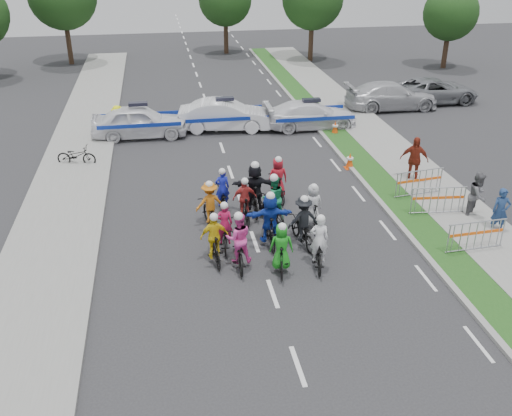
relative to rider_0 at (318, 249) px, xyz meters
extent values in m
plane|color=#28282B|center=(-1.64, -1.23, -0.59)|extent=(90.00, 90.00, 0.00)
cube|color=gray|center=(3.46, 3.77, -0.53)|extent=(0.20, 60.00, 0.12)
cube|color=#164315|center=(4.16, 3.77, -0.54)|extent=(1.20, 60.00, 0.11)
cube|color=gray|center=(5.96, 3.77, -0.53)|extent=(2.40, 60.00, 0.13)
cube|color=gray|center=(-8.14, 3.77, -0.53)|extent=(3.00, 60.00, 0.13)
imported|color=black|center=(0.00, 0.01, -0.13)|extent=(0.93, 1.83, 0.92)
imported|color=white|center=(0.00, -0.04, 0.35)|extent=(0.62, 0.47, 1.53)
sphere|color=white|center=(0.00, -0.09, 1.06)|extent=(0.26, 0.26, 0.26)
imported|color=black|center=(-1.18, -0.13, -0.11)|extent=(0.69, 1.66, 0.97)
imported|color=#1B951D|center=(-1.18, -0.18, 0.31)|extent=(0.77, 0.56, 1.45)
sphere|color=white|center=(-1.18, -0.23, 0.98)|extent=(0.25, 0.25, 0.25)
imported|color=black|center=(-2.37, 0.43, -0.11)|extent=(0.71, 1.85, 0.96)
imported|color=#F243A9|center=(-2.37, 0.38, 0.39)|extent=(0.80, 0.64, 1.60)
sphere|color=white|center=(-2.37, 0.33, 1.14)|extent=(0.28, 0.28, 0.28)
imported|color=black|center=(-3.05, 0.76, -0.10)|extent=(0.60, 1.68, 0.99)
imported|color=yellow|center=(-3.05, 0.71, 0.33)|extent=(0.90, 0.43, 1.48)
sphere|color=white|center=(-3.05, 0.66, 1.01)|extent=(0.26, 0.26, 0.26)
imported|color=black|center=(-0.15, 1.35, -0.13)|extent=(0.89, 1.84, 0.92)
imported|color=black|center=(-0.15, 1.30, 0.36)|extent=(1.07, 0.73, 1.54)
sphere|color=white|center=(-0.15, 1.25, 1.07)|extent=(0.27, 0.27, 0.27)
imported|color=black|center=(-1.19, 1.55, -0.04)|extent=(0.52, 1.82, 1.09)
imported|color=#183AB5|center=(-1.19, 1.50, 0.41)|extent=(1.52, 0.49, 1.64)
sphere|color=white|center=(-1.19, 1.45, 1.18)|extent=(0.28, 0.28, 0.28)
imported|color=black|center=(-2.65, 1.58, -0.16)|extent=(0.74, 1.68, 0.86)
imported|color=#C5184F|center=(-2.65, 1.53, 0.30)|extent=(0.55, 0.39, 1.43)
sphere|color=white|center=(-2.65, 1.48, 0.95)|extent=(0.25, 0.25, 0.25)
imported|color=black|center=(0.46, 2.44, -0.11)|extent=(0.70, 1.64, 0.96)
imported|color=silver|center=(0.46, 2.39, 0.31)|extent=(0.77, 0.56, 1.43)
sphere|color=white|center=(0.46, 2.34, 0.96)|extent=(0.25, 0.25, 0.25)
imported|color=black|center=(-0.80, 2.95, -0.10)|extent=(1.01, 1.96, 0.98)
imported|color=#1A8F56|center=(-0.80, 2.90, 0.40)|extent=(0.90, 0.77, 1.63)
sphere|color=white|center=(-0.80, 2.85, 1.17)|extent=(0.28, 0.28, 0.28)
imported|color=black|center=(-1.73, 3.32, -0.11)|extent=(0.53, 1.62, 0.96)
imported|color=#C93938|center=(-1.73, 3.27, 0.31)|extent=(0.86, 0.39, 1.44)
sphere|color=white|center=(-1.73, 3.22, 0.96)|extent=(0.25, 0.25, 0.25)
imported|color=black|center=(-2.96, 3.09, -0.14)|extent=(0.90, 1.80, 0.90)
imported|color=orange|center=(-2.96, 3.04, 0.34)|extent=(1.06, 0.72, 1.50)
sphere|color=white|center=(-2.96, 2.99, 1.03)|extent=(0.26, 0.26, 0.26)
imported|color=black|center=(-1.28, 3.91, -0.02)|extent=(0.66, 1.94, 1.15)
imported|color=black|center=(-1.28, 3.86, 0.45)|extent=(1.63, 0.61, 1.72)
sphere|color=white|center=(-1.28, 3.81, 1.27)|extent=(0.30, 0.30, 0.30)
imported|color=black|center=(-2.38, 4.33, -0.16)|extent=(0.60, 1.64, 0.86)
imported|color=#1923C2|center=(-2.38, 4.28, 0.30)|extent=(0.53, 0.35, 1.43)
sphere|color=white|center=(-2.38, 4.23, 0.95)|extent=(0.25, 0.25, 0.25)
imported|color=black|center=(-0.26, 4.78, -0.08)|extent=(0.67, 1.75, 1.03)
imported|color=#B11623|center=(-0.26, 4.73, 0.36)|extent=(0.80, 0.57, 1.54)
sphere|color=white|center=(-0.26, 4.68, 1.07)|extent=(0.27, 0.27, 0.27)
imported|color=white|center=(-5.39, 13.01, 0.19)|extent=(4.66, 1.97, 1.57)
imported|color=white|center=(-1.16, 13.36, 0.17)|extent=(4.82, 2.24, 1.53)
imported|color=white|center=(3.19, 12.93, 0.10)|extent=(4.75, 1.96, 1.37)
imported|color=#BBBBC0|center=(8.53, 15.44, 0.16)|extent=(5.21, 2.13, 1.51)
imported|color=slate|center=(11.48, 16.23, 0.12)|extent=(5.21, 2.54, 1.43)
imported|color=navy|center=(6.55, 1.02, 0.20)|extent=(0.66, 0.52, 1.59)
imported|color=#59585D|center=(6.35, 2.16, 0.26)|extent=(1.05, 1.03, 1.71)
imported|color=maroon|center=(5.46, 5.52, 0.36)|extent=(1.21, 0.89, 1.90)
imported|color=#F4FC0D|center=(-6.42, 13.29, 0.18)|extent=(1.15, 1.00, 1.54)
cube|color=#F24C0C|center=(3.43, 7.32, -0.58)|extent=(0.40, 0.40, 0.03)
cone|color=#F24C0C|center=(3.43, 7.32, -0.24)|extent=(0.36, 0.36, 0.70)
cylinder|color=silver|center=(3.43, 7.32, -0.14)|extent=(0.29, 0.29, 0.08)
cube|color=#F24C0C|center=(4.12, 11.69, -0.58)|extent=(0.40, 0.40, 0.03)
cone|color=#F24C0C|center=(4.12, 11.69, -0.24)|extent=(0.36, 0.36, 0.70)
cylinder|color=silver|center=(4.12, 11.69, -0.14)|extent=(0.29, 0.29, 0.08)
imported|color=black|center=(-8.08, 9.70, -0.15)|extent=(1.77, 0.94, 0.88)
cylinder|color=#382619|center=(7.36, 28.77, 1.03)|extent=(0.36, 0.36, 3.25)
cylinder|color=#382619|center=(16.36, 24.77, 0.78)|extent=(0.36, 0.36, 2.75)
sphere|color=#113613|center=(16.36, 24.77, 3.26)|extent=(3.85, 3.85, 3.85)
cylinder|color=#382619|center=(-10.64, 30.77, 1.16)|extent=(0.36, 0.36, 3.50)
cylinder|color=#382619|center=(1.36, 32.77, 0.91)|extent=(0.36, 0.36, 3.00)
camera|label=1|loc=(-4.40, -14.28, 8.70)|focal=40.00mm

